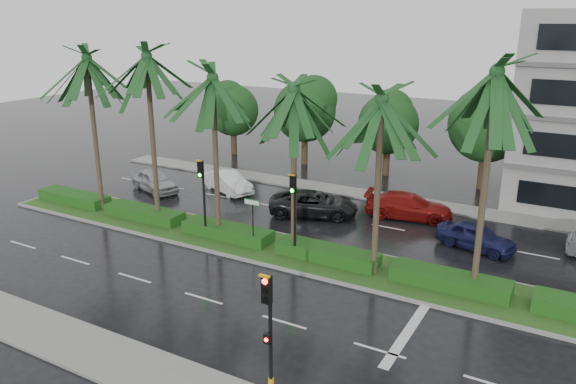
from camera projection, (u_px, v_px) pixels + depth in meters
The scene contains 17 objects.
ground at pixel (265, 257), 28.26m from camera, with size 120.00×120.00×0.00m, color black.
near_sidewalk at pixel (112, 359), 19.78m from camera, with size 40.00×2.40×0.12m, color slate.
far_sidewalk at pixel (357, 193), 38.21m from camera, with size 40.00×2.00×0.12m, color slate.
median at pixel (275, 249), 29.07m from camera, with size 36.00×4.00×0.15m.
hedge at pixel (275, 242), 28.96m from camera, with size 35.20×1.40×0.60m.
lane_markings at pixel (315, 273), 26.48m from camera, with size 34.00×13.06×0.01m.
palm_row at pixel (252, 88), 27.21m from camera, with size 26.30×4.20×10.22m.
signal_near at pixel (269, 332), 16.90m from camera, with size 0.34×0.45×4.36m.
signal_median_left at pixel (202, 187), 29.49m from camera, with size 0.34×0.42×4.36m.
signal_median_right at pixel (294, 204), 26.91m from camera, with size 0.34×0.42×4.36m.
street_sign at pixel (252, 211), 28.49m from camera, with size 0.95×0.09×2.60m.
bg_trees at pixel (396, 117), 41.28m from camera, with size 32.50×5.19×7.50m.
car_silver at pixel (155, 181), 38.69m from camera, with size 4.28×1.72×1.46m, color #A9ACB1.
car_white at pixel (228, 182), 38.52m from camera, with size 4.37×1.52×1.44m, color white.
car_darkgrey at pixel (314, 204), 33.94m from camera, with size 5.35×2.47×1.49m, color black.
car_red at pixel (409, 206), 33.49m from camera, with size 5.19×2.11×1.50m, color maroon.
car_blue at pixel (476, 236), 29.05m from camera, with size 4.06×1.63×1.38m, color #1A1D4F.
Camera 1 is at (13.82, -22.03, 11.61)m, focal length 35.00 mm.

